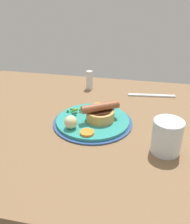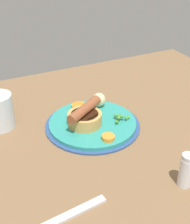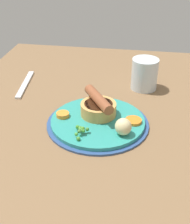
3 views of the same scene
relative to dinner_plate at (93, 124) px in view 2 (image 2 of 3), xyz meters
The scene contains 9 objects.
dining_table 2.73cm from the dinner_plate, 55.57° to the right, with size 110.00×80.00×3.00cm, color brown.
dinner_plate is the anchor object (origin of this frame).
sausage_pudding 3.86cm from the dinner_plate, behind, with size 11.35×8.78×5.61cm.
pea_pile 7.59cm from the dinner_plate, 22.78° to the right, with size 4.91×2.93×1.76cm.
potato_chunk_1 8.74cm from the dinner_plate, 52.09° to the left, with size 3.80×3.69×3.96cm, color beige.
carrot_slice_0 8.82cm from the dinner_plate, 89.97° to the right, with size 3.16×3.16×1.03cm, color orange.
carrot_slice_2 8.65cm from the dinner_plate, 91.83° to the left, with size 3.99×3.99×0.71cm, color orange.
fork 30.84cm from the dinner_plate, 125.38° to the right, with size 18.00×1.60×0.60cm, color silver.
salt_shaker 28.73cm from the dinner_plate, 74.71° to the right, with size 2.80×2.80×7.60cm.
Camera 2 is at (-30.09, -60.42, 48.58)cm, focal length 50.00 mm.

